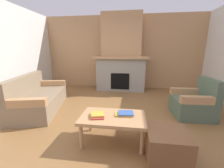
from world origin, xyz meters
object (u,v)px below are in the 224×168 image
Objects in this scene: coffee_table at (113,119)px; couch at (39,98)px; armchair at (194,103)px; ottoman at (167,145)px; fireplace at (121,58)px.

couch is at bearing 152.92° from coffee_table.
armchair reaches higher than ottoman.
coffee_table is at bearing -145.66° from armchair.
coffee_table is at bearing -27.08° from couch.
fireplace is at bearing 92.03° from coffee_table.
coffee_table is (1.97, -1.01, 0.09)m from couch.
fireplace is 5.19× the size of ottoman.
armchair reaches higher than coffee_table.
fireplace reaches higher than ottoman.
ottoman is (0.76, -0.28, -0.18)m from coffee_table.
couch reaches higher than ottoman.
fireplace is 3.18× the size of armchair.
couch is at bearing 154.74° from ottoman.
armchair is 2.01m from coffee_table.
armchair is at bearing 57.49° from ottoman.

